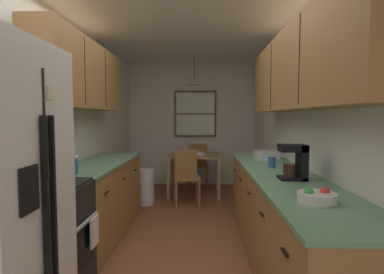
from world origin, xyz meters
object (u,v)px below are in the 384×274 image
microwave_over_range (21,86)px  storage_canister (71,165)px  mug_by_coffeemaker (272,162)px  stove_range (41,242)px  fruit_bowl (317,196)px  dish_rack (266,155)px  coffee_maker (296,161)px  table_serving_bowl (200,154)px  dining_table (194,161)px  trash_bin (145,187)px  dining_chair_far (198,163)px  dining_chair_near (187,174)px

microwave_over_range → storage_canister: size_ratio=3.77×
mug_by_coffeemaker → stove_range: bearing=-153.4°
fruit_bowl → dish_rack: 1.98m
stove_range → coffee_maker: 2.14m
fruit_bowl → table_serving_bowl: fruit_bowl is taller
storage_canister → fruit_bowl: (1.96, -0.91, -0.05)m
coffee_maker → dining_table: bearing=108.0°
stove_range → trash_bin: (0.29, 2.66, -0.18)m
coffee_maker → mug_by_coffeemaker: 0.63m
microwave_over_range → dining_chair_far: 4.23m
stove_range → dining_chair_near: size_ratio=1.22×
dining_chair_near → dish_rack: (1.07, -1.05, 0.45)m
stove_range → dish_rack: (2.04, 1.65, 0.48)m
fruit_bowl → coffee_maker: bearing=83.8°
dining_chair_near → stove_range: bearing=-109.9°
trash_bin → mug_by_coffeemaker: bearing=-45.0°
trash_bin → dish_rack: size_ratio=1.69×
trash_bin → dish_rack: bearing=-30.2°
dining_chair_near → table_serving_bowl: bearing=67.3°
microwave_over_range → dining_chair_near: microwave_over_range is taller
dining_chair_near → dining_chair_far: same height
stove_range → storage_canister: 0.77m
storage_canister → mug_by_coffeemaker: (1.98, 0.41, -0.03)m
mug_by_coffeemaker → fruit_bowl: bearing=-90.7°
coffee_maker → table_serving_bowl: 2.97m
trash_bin → mug_by_coffeemaker: mug_by_coffeemaker is taller
microwave_over_range → storage_canister: 0.90m
dish_rack → dining_table: bearing=120.3°
dining_table → dish_rack: bearing=-59.7°
stove_range → trash_bin: size_ratio=1.91×
microwave_over_range → dish_rack: 2.80m
stove_range → microwave_over_range: size_ratio=1.78×
coffee_maker → dining_chair_near: bearing=114.4°
stove_range → microwave_over_range: microwave_over_range is taller
dining_table → trash_bin: bearing=-141.7°
storage_canister → dish_rack: storage_canister is taller
dining_chair_far → dish_rack: dish_rack is taller
dining_chair_near → mug_by_coffeemaker: (1.00, -1.71, 0.45)m
dining_chair_near → storage_canister: bearing=-114.8°
dining_chair_near → coffee_maker: bearing=-65.6°
table_serving_bowl → fruit_bowl: bearing=-77.7°
coffee_maker → storage_canister: bearing=174.1°
dining_table → coffee_maker: 3.10m
stove_range → dining_chair_near: stove_range is taller
dining_chair_near → dining_chair_far: (0.17, 1.18, 0.00)m
dining_chair_far → coffee_maker: (0.89, -3.51, 0.56)m
dining_chair_far → table_serving_bowl: bearing=-86.4°
mug_by_coffeemaker → table_serving_bowl: bearing=109.5°
storage_canister → microwave_over_range: bearing=-100.6°
stove_range → table_serving_bowl: stove_range is taller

